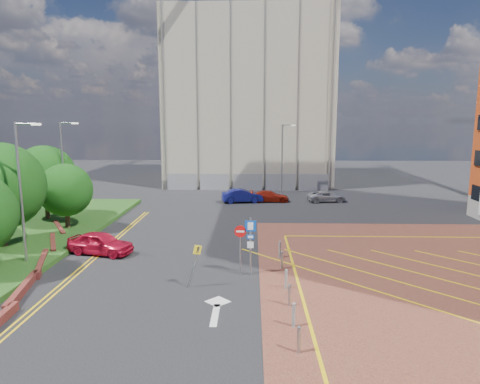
{
  "coord_description": "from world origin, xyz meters",
  "views": [
    {
      "loc": [
        0.59,
        -21.4,
        8.33
      ],
      "look_at": [
        -0.16,
        4.2,
        4.07
      ],
      "focal_mm": 32.0,
      "sensor_mm": 36.0,
      "label": 1
    }
  ],
  "objects_px": {
    "lamp_left_near": "(21,187)",
    "car_blue_back": "(242,196)",
    "tree_c": "(66,190)",
    "lamp_left_far": "(64,168)",
    "car_red_left": "(100,243)",
    "sign_cluster": "(247,240)",
    "warning_sign": "(195,261)",
    "car_red_back": "(270,196)",
    "car_silver_back": "(326,196)",
    "tree_d": "(45,176)",
    "lamp_back": "(283,156)"
  },
  "relations": [
    {
      "from": "car_red_left",
      "to": "car_blue_back",
      "type": "height_order",
      "value": "car_red_left"
    },
    {
      "from": "lamp_back",
      "to": "sign_cluster",
      "type": "distance_m",
      "value": 27.38
    },
    {
      "from": "lamp_left_near",
      "to": "car_red_left",
      "type": "relative_size",
      "value": 1.92
    },
    {
      "from": "lamp_left_near",
      "to": "lamp_back",
      "type": "distance_m",
      "value": 30.8
    },
    {
      "from": "lamp_left_near",
      "to": "car_blue_back",
      "type": "relative_size",
      "value": 1.89
    },
    {
      "from": "tree_d",
      "to": "lamp_left_near",
      "type": "relative_size",
      "value": 0.76
    },
    {
      "from": "lamp_left_far",
      "to": "sign_cluster",
      "type": "bearing_deg",
      "value": -36.82
    },
    {
      "from": "sign_cluster",
      "to": "car_silver_back",
      "type": "relative_size",
      "value": 0.8
    },
    {
      "from": "car_blue_back",
      "to": "lamp_left_near",
      "type": "bearing_deg",
      "value": 140.3
    },
    {
      "from": "lamp_back",
      "to": "lamp_left_near",
      "type": "bearing_deg",
      "value": -122.4
    },
    {
      "from": "car_blue_back",
      "to": "tree_c",
      "type": "bearing_deg",
      "value": 123.9
    },
    {
      "from": "lamp_left_near",
      "to": "warning_sign",
      "type": "relative_size",
      "value": 3.56
    },
    {
      "from": "tree_c",
      "to": "car_blue_back",
      "type": "xyz_separation_m",
      "value": [
        13.06,
        12.09,
        -2.49
      ]
    },
    {
      "from": "tree_c",
      "to": "lamp_left_far",
      "type": "xyz_separation_m",
      "value": [
        -0.92,
        2.0,
        1.47
      ]
    },
    {
      "from": "sign_cluster",
      "to": "warning_sign",
      "type": "distance_m",
      "value": 3.25
    },
    {
      "from": "car_red_left",
      "to": "lamp_left_far",
      "type": "bearing_deg",
      "value": 50.34
    },
    {
      "from": "lamp_left_far",
      "to": "car_silver_back",
      "type": "distance_m",
      "value": 25.52
    },
    {
      "from": "car_red_left",
      "to": "car_blue_back",
      "type": "xyz_separation_m",
      "value": [
        8.56,
        17.64,
        -0.01
      ]
    },
    {
      "from": "lamp_left_near",
      "to": "tree_c",
      "type": "bearing_deg",
      "value": 97.69
    },
    {
      "from": "lamp_back",
      "to": "tree_c",
      "type": "bearing_deg",
      "value": -134.32
    },
    {
      "from": "car_red_left",
      "to": "tree_c",
      "type": "bearing_deg",
      "value": 53.7
    },
    {
      "from": "lamp_left_near",
      "to": "lamp_left_far",
      "type": "relative_size",
      "value": 1.0
    },
    {
      "from": "lamp_left_near",
      "to": "car_silver_back",
      "type": "relative_size",
      "value": 2.01
    },
    {
      "from": "car_blue_back",
      "to": "car_red_back",
      "type": "relative_size",
      "value": 1.06
    },
    {
      "from": "tree_d",
      "to": "car_silver_back",
      "type": "height_order",
      "value": "tree_d"
    },
    {
      "from": "car_silver_back",
      "to": "car_red_back",
      "type": "bearing_deg",
      "value": 83.95
    },
    {
      "from": "tree_c",
      "to": "tree_d",
      "type": "xyz_separation_m",
      "value": [
        -3.0,
        3.0,
        0.68
      ]
    },
    {
      "from": "lamp_left_near",
      "to": "sign_cluster",
      "type": "relative_size",
      "value": 2.5
    },
    {
      "from": "sign_cluster",
      "to": "warning_sign",
      "type": "bearing_deg",
      "value": -142.94
    },
    {
      "from": "warning_sign",
      "to": "car_red_left",
      "type": "xyz_separation_m",
      "value": [
        -6.73,
        5.4,
        -0.72
      ]
    },
    {
      "from": "car_red_left",
      "to": "car_silver_back",
      "type": "height_order",
      "value": "car_red_left"
    },
    {
      "from": "lamp_left_far",
      "to": "car_red_back",
      "type": "xyz_separation_m",
      "value": [
        16.82,
        10.55,
        -4.08
      ]
    },
    {
      "from": "car_blue_back",
      "to": "car_silver_back",
      "type": "bearing_deg",
      "value": -94.41
    },
    {
      "from": "tree_d",
      "to": "car_blue_back",
      "type": "distance_m",
      "value": 18.72
    },
    {
      "from": "lamp_left_near",
      "to": "sign_cluster",
      "type": "xyz_separation_m",
      "value": [
        12.72,
        -1.02,
        -2.71
      ]
    },
    {
      "from": "warning_sign",
      "to": "car_blue_back",
      "type": "relative_size",
      "value": 0.53
    },
    {
      "from": "lamp_left_near",
      "to": "lamp_left_far",
      "type": "bearing_deg",
      "value": 101.31
    },
    {
      "from": "tree_d",
      "to": "warning_sign",
      "type": "xyz_separation_m",
      "value": [
        14.23,
        -13.95,
        -2.44
      ]
    },
    {
      "from": "warning_sign",
      "to": "car_red_left",
      "type": "bearing_deg",
      "value": 141.29
    },
    {
      "from": "warning_sign",
      "to": "car_red_back",
      "type": "height_order",
      "value": "warning_sign"
    },
    {
      "from": "car_blue_back",
      "to": "sign_cluster",
      "type": "bearing_deg",
      "value": 173.12
    },
    {
      "from": "tree_c",
      "to": "lamp_back",
      "type": "bearing_deg",
      "value": 45.68
    },
    {
      "from": "car_red_back",
      "to": "car_silver_back",
      "type": "bearing_deg",
      "value": -90.14
    },
    {
      "from": "lamp_left_near",
      "to": "lamp_left_far",
      "type": "distance_m",
      "value": 10.2
    },
    {
      "from": "car_red_back",
      "to": "lamp_left_near",
      "type": "bearing_deg",
      "value": 141.87
    },
    {
      "from": "car_red_left",
      "to": "car_red_back",
      "type": "bearing_deg",
      "value": -17.52
    },
    {
      "from": "lamp_back",
      "to": "car_red_back",
      "type": "relative_size",
      "value": 1.99
    },
    {
      "from": "lamp_left_near",
      "to": "car_blue_back",
      "type": "bearing_deg",
      "value": 59.2
    },
    {
      "from": "tree_d",
      "to": "lamp_left_far",
      "type": "bearing_deg",
      "value": -25.68
    },
    {
      "from": "lamp_left_far",
      "to": "warning_sign",
      "type": "xyz_separation_m",
      "value": [
        12.15,
        -12.95,
        -3.23
      ]
    }
  ]
}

